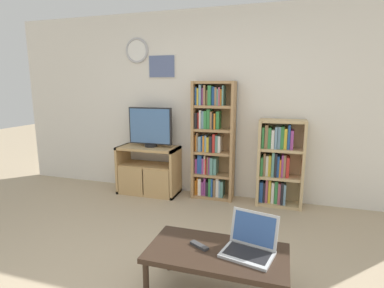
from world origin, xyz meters
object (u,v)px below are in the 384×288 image
remote_near_laptop (199,245)px  tv_stand (148,170)px  laptop (250,243)px  television (150,127)px  bookshelf_tall (211,142)px  bookshelf_short (278,163)px  coffee_table (217,256)px

remote_near_laptop → tv_stand: bearing=64.2°
tv_stand → laptop: bearing=-47.6°
laptop → remote_near_laptop: 0.38m
television → tv_stand: bearing=-128.0°
tv_stand → remote_near_laptop: 2.30m
remote_near_laptop → bookshelf_tall: bearing=40.5°
television → bookshelf_short: bearing=2.2°
bookshelf_short → laptop: (-0.14, -1.96, -0.12)m
tv_stand → bookshelf_short: 1.84m
bookshelf_tall → coffee_table: bearing=-75.2°
tv_stand → bookshelf_tall: 1.04m
bookshelf_tall → television: bearing=-175.0°
tv_stand → television: size_ratio=1.36×
bookshelf_tall → laptop: 2.14m
television → bookshelf_tall: bearing=5.0°
tv_stand → coffee_table: size_ratio=0.86×
tv_stand → remote_near_laptop: size_ratio=5.49×
remote_near_laptop → bookshelf_short: bearing=15.1°
tv_stand → laptop: 2.50m
tv_stand → bookshelf_short: bookshelf_short is taller
bookshelf_tall → remote_near_laptop: 2.09m
coffee_table → television: bearing=126.2°
tv_stand → bookshelf_short: bearing=3.5°
television → laptop: bearing=-48.8°
tv_stand → bookshelf_tall: size_ratio=0.54×
bookshelf_tall → coffee_table: bookshelf_tall is taller
tv_stand → bookshelf_tall: (0.92, 0.12, 0.46)m
bookshelf_short → remote_near_laptop: bookshelf_short is taller
television → coffee_table: (1.42, -1.94, -0.64)m
laptop → remote_near_laptop: bearing=-160.7°
bookshelf_short → coffee_table: (-0.37, -2.01, -0.23)m
television → remote_near_laptop: bearing=-56.4°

